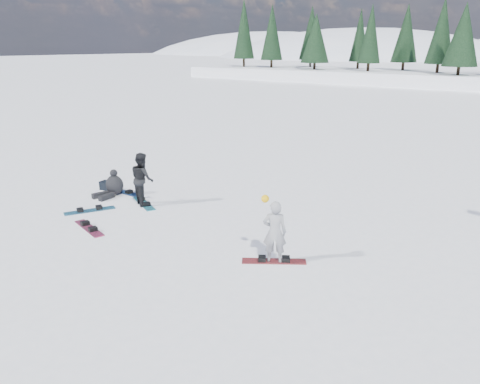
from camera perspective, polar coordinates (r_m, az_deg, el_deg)
name	(u,v)px	position (r m, az deg, el deg)	size (l,w,h in m)	color
ground	(198,242)	(12.18, -5.18, -6.08)	(420.00, 420.00, 0.00)	white
snowboarder_woman	(274,232)	(10.79, 4.22, -4.83)	(0.65, 0.59, 1.64)	gray
snowboarder_man	(142,179)	(15.02, -11.82, 1.59)	(0.81, 0.63, 1.67)	black
seated_rider	(113,185)	(16.28, -15.19, 0.77)	(0.66, 1.06, 0.89)	black
gear_bag	(107,186)	(17.02, -15.92, 0.76)	(0.45, 0.30, 0.30)	black
snowboard_woman	(274,261)	(11.10, 4.16, -8.42)	(1.50, 0.28, 0.03)	maroon
snowboard_man	(144,203)	(15.26, -11.63, -1.36)	(1.50, 0.28, 0.03)	#187688
snowboard_loose_c	(124,192)	(16.59, -13.96, 0.01)	(1.50, 0.28, 0.03)	navy
snowboard_loose_b	(89,228)	(13.62, -17.92, -4.22)	(1.50, 0.28, 0.03)	maroon
snowboard_loose_a	(90,211)	(15.02, -17.84, -2.17)	(1.50, 0.28, 0.03)	#165A7C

